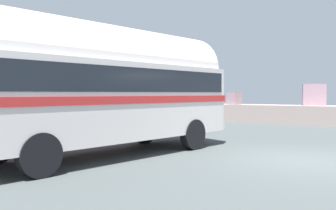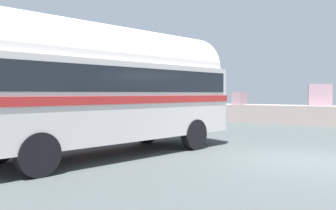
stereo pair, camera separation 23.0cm
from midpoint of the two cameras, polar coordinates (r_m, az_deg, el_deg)
name	(u,v)px [view 2 (the right image)]	position (r m, az deg, el deg)	size (l,w,h in m)	color
ground	(305,161)	(10.35, 21.22, -8.23)	(32.00, 26.00, 0.02)	#3E4445
vintage_coach	(106,84)	(10.45, -9.09, 3.21)	(3.84, 8.87, 3.70)	black
second_coach	(10,87)	(15.03, -23.04, 2.66)	(4.12, 8.89, 3.70)	black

